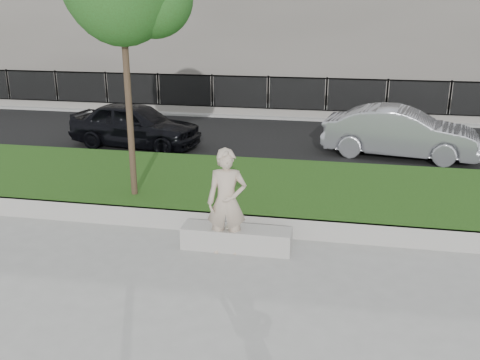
% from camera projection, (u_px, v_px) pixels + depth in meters
% --- Properties ---
extents(ground, '(90.00, 90.00, 0.00)m').
position_uv_depth(ground, '(205.00, 256.00, 9.40)').
color(ground, gray).
rests_on(ground, ground).
extents(grass_bank, '(34.00, 4.00, 0.40)m').
position_uv_depth(grass_bank, '(238.00, 190.00, 12.13)').
color(grass_bank, black).
rests_on(grass_bank, ground).
extents(grass_kerb, '(34.00, 0.08, 0.40)m').
position_uv_depth(grass_kerb, '(218.00, 223.00, 10.30)').
color(grass_kerb, '#9C9992').
rests_on(grass_kerb, ground).
extents(street, '(34.00, 7.00, 0.04)m').
position_uv_depth(street, '(271.00, 140.00, 17.31)').
color(street, black).
rests_on(street, ground).
extents(far_pavement, '(34.00, 3.00, 0.12)m').
position_uv_depth(far_pavement, '(286.00, 112.00, 21.49)').
color(far_pavement, gray).
rests_on(far_pavement, ground).
extents(iron_fence, '(32.00, 0.30, 1.50)m').
position_uv_depth(iron_fence, '(283.00, 104.00, 20.41)').
color(iron_fence, slate).
rests_on(iron_fence, far_pavement).
extents(stone_bench, '(1.98, 0.49, 0.40)m').
position_uv_depth(stone_bench, '(237.00, 238.00, 9.62)').
color(stone_bench, '#9C9992').
rests_on(stone_bench, ground).
extents(man, '(0.75, 0.54, 1.89)m').
position_uv_depth(man, '(227.00, 202.00, 9.27)').
color(man, '#C1AC94').
rests_on(man, ground).
extents(book, '(0.23, 0.18, 0.02)m').
position_uv_depth(book, '(232.00, 227.00, 9.58)').
color(book, beige).
rests_on(book, stone_bench).
extents(car_dark, '(4.20, 2.20, 1.36)m').
position_uv_depth(car_dark, '(135.00, 125.00, 16.19)').
color(car_dark, black).
rests_on(car_dark, street).
extents(car_silver, '(4.46, 2.17, 1.41)m').
position_uv_depth(car_silver, '(400.00, 132.00, 15.14)').
color(car_silver, '#999AA1').
rests_on(car_silver, street).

